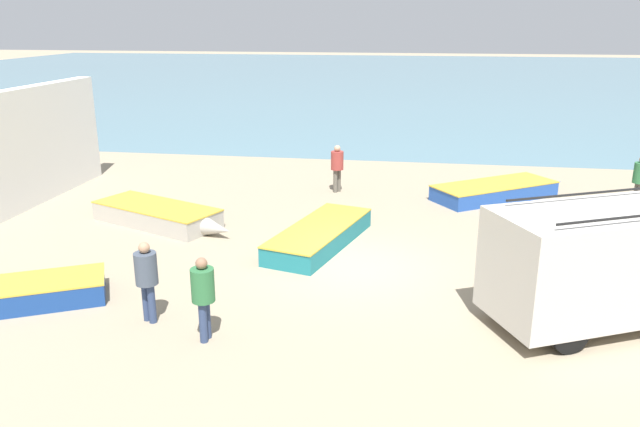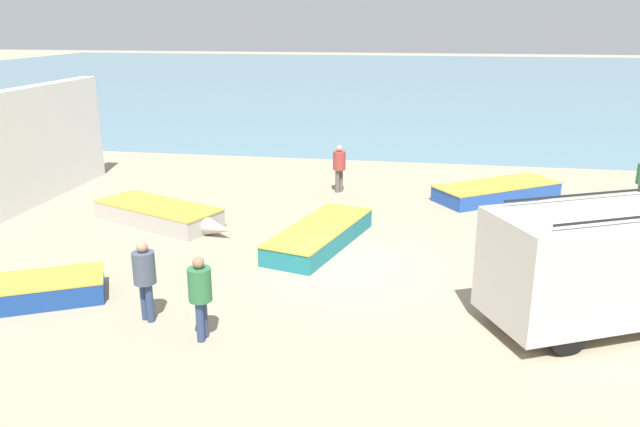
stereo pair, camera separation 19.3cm
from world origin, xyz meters
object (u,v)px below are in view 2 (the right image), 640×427
Objects in this scene: fisherman_2 at (339,164)px; fishing_rowboat_0 at (162,215)px; fishing_rowboat_1 at (500,191)px; fisherman_0 at (145,274)px; fisherman_3 at (200,291)px; parked_van at (611,262)px; fishing_rowboat_2 at (322,234)px.

fishing_rowboat_0 is at bearing -99.54° from fisherman_2.
fishing_rowboat_1 is at bearing 37.95° from fisherman_2.
fisherman_0 is (-7.91, -10.44, 0.75)m from fishing_rowboat_1.
fisherman_0 is 1.01× the size of fisherman_3.
parked_van is 1.08× the size of fishing_rowboat_1.
parked_van reaches higher than fishing_rowboat_0.
fishing_rowboat_2 is 5.32m from fisherman_2.
fishing_rowboat_0 is at bearing 132.96° from parked_van.
fisherman_2 is at bearing 145.98° from fishing_rowboat_1.
fishing_rowboat_0 is (-11.30, 4.43, -1.01)m from parked_van.
parked_van is 1.10× the size of fishing_rowboat_0.
fishing_rowboat_1 is 7.47m from fishing_rowboat_2.
parked_van is 3.14× the size of fisherman_3.
fisherman_3 is at bearing -37.58° from fishing_rowboat_0.
fisherman_0 is 1.47m from fisherman_3.
fishing_rowboat_1 is at bearing 170.33° from fisherman_0.
fishing_rowboat_2 is at bearing -100.07° from fisherman_3.
fisherman_2 is (-6.62, 8.87, -0.30)m from parked_van.
fishing_rowboat_2 is (-5.20, -5.36, 0.00)m from fishing_rowboat_1.
fishing_rowboat_1 is at bearing -117.35° from fisherman_3.
fisherman_2 is at bearing 18.56° from fishing_rowboat_2.
fisherman_0 is (2.25, -5.90, 0.73)m from fishing_rowboat_0.
fisherman_2 is (2.42, 10.34, -0.02)m from fisherman_0.
fisherman_3 is (1.36, -0.56, -0.01)m from fisherman_0.
fishing_rowboat_0 is 5.03m from fishing_rowboat_2.
fisherman_3 is (-1.35, -5.63, 0.73)m from fishing_rowboat_2.
fisherman_0 reaches higher than fishing_rowboat_1.
fishing_rowboat_0 is at bearing -57.35° from fisherman_3.
fishing_rowboat_2 is at bearing -169.13° from fishing_rowboat_1.
fishing_rowboat_1 is at bearing -28.67° from fishing_rowboat_2.
fisherman_3 reaches higher than fishing_rowboat_2.
fishing_rowboat_1 is 5.53m from fisherman_2.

